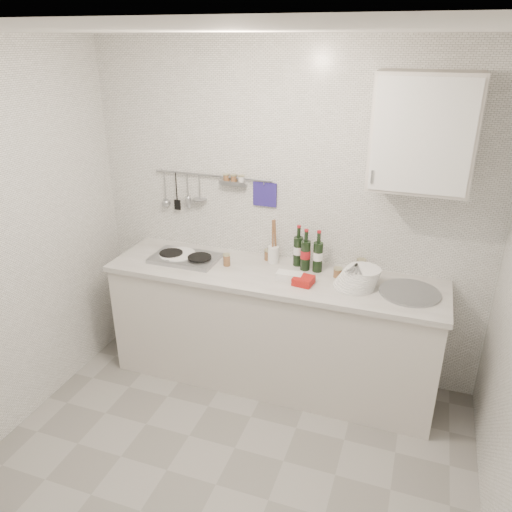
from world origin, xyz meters
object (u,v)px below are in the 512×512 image
at_px(wine_bottles, 307,249).
at_px(wall_cabinet, 423,132).
at_px(plate_stack_sink, 358,278).
at_px(utensil_crock, 273,252).
at_px(plate_stack_hob, 177,256).

bearing_deg(wine_bottles, wall_cabinet, -2.95).
bearing_deg(wall_cabinet, wine_bottles, 177.05).
height_order(plate_stack_sink, wine_bottles, wine_bottles).
xyz_separation_m(wall_cabinet, plate_stack_sink, (-0.29, -0.13, -0.97)).
bearing_deg(utensil_crock, wine_bottles, -5.77).
bearing_deg(wine_bottles, utensil_crock, 174.23).
height_order(plate_stack_hob, wine_bottles, wine_bottles).
xyz_separation_m(plate_stack_sink, utensil_crock, (-0.66, 0.19, 0.02)).
bearing_deg(wall_cabinet, plate_stack_hob, -176.14).
relative_size(plate_stack_hob, plate_stack_sink, 0.95).
xyz_separation_m(wall_cabinet, wine_bottles, (-0.69, 0.04, -0.87)).
relative_size(plate_stack_sink, wine_bottles, 1.00).
bearing_deg(plate_stack_hob, wine_bottles, 8.57).
distance_m(wall_cabinet, plate_stack_hob, 1.96).
height_order(plate_stack_sink, utensil_crock, utensil_crock).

